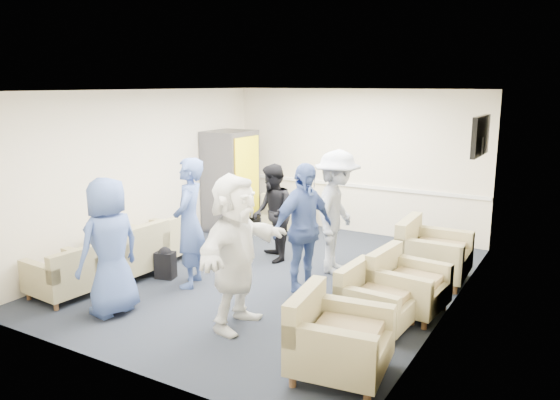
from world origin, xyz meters
The scene contains 25 objects.
floor centered at (0.00, 0.00, 0.00)m, with size 6.00×6.00×0.00m, color black.
ceiling centered at (0.00, 0.00, 2.70)m, with size 6.00×6.00×0.00m, color silver.
back_wall centered at (0.00, 3.00, 1.35)m, with size 5.00×0.02×2.70m, color beige.
front_wall centered at (0.00, -3.00, 1.35)m, with size 5.00×0.02×2.70m, color beige.
left_wall centered at (-2.50, 0.00, 1.35)m, with size 0.02×6.00×2.70m, color beige.
right_wall centered at (2.50, 0.00, 1.35)m, with size 0.02×6.00×2.70m, color beige.
chair_rail centered at (0.00, 2.98, 0.90)m, with size 4.98×0.04×0.06m, color white.
tv centered at (2.44, 1.80, 2.05)m, with size 0.10×1.00×0.58m.
armchair_left_near centered at (-1.98, -2.06, 0.30)m, with size 0.81×0.81×0.60m.
armchair_left_mid centered at (-1.86, -0.96, 0.34)m, with size 0.91×0.91×0.69m.
armchair_left_far centered at (-1.96, -0.24, 0.31)m, with size 0.82×0.82×0.62m.
armchair_right_near centered at (1.92, -2.03, 0.35)m, with size 0.99×0.99×0.70m.
armchair_right_midnear centered at (1.86, -0.84, 0.31)m, with size 0.81×0.81×0.62m.
armchair_right_midfar centered at (2.04, -0.22, 0.33)m, with size 0.89×0.89×0.66m.
armchair_right_far centered at (1.99, 1.08, 0.37)m, with size 0.96×0.96×0.75m.
armchair_corner centered at (-1.05, 2.31, 0.33)m, with size 0.99×0.99×0.67m.
vending_machine centered at (-2.09, 1.91, 0.96)m, with size 0.78×0.91×1.92m.
backpack centered at (-1.35, -0.81, 0.24)m, with size 0.32×0.26×0.47m.
pillow centered at (-1.98, -2.06, 0.46)m, with size 0.43×0.32×0.12m, color beige.
person_front_left centered at (-1.07, -2.07, 0.85)m, with size 0.84×0.54×1.71m, color #3E5595.
person_mid_left centered at (-0.85, -0.83, 0.91)m, with size 0.66×0.43×1.81m, color #3E5595.
person_back_left centered at (-0.42, 0.69, 0.78)m, with size 0.76×0.59×1.56m, color black.
person_back_right centered at (0.68, 0.70, 0.92)m, with size 1.19×0.69×1.85m, color silver.
person_mid_right centered at (0.62, -0.24, 0.89)m, with size 1.04×0.43×1.78m, color #3E5595.
person_front_right centered at (0.47, -1.61, 0.91)m, with size 1.69×0.54×1.82m, color white.
Camera 1 is at (3.92, -6.51, 2.80)m, focal length 35.00 mm.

